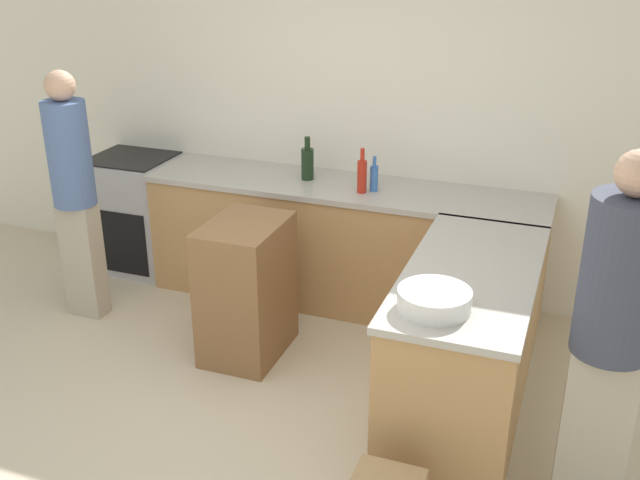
# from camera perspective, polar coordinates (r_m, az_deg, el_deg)

# --- Properties ---
(ground_plane) EXTENTS (14.00, 14.00, 0.00)m
(ground_plane) POSITION_cam_1_polar(r_m,az_deg,el_deg) (4.22, -6.73, -15.50)
(ground_plane) COLOR beige
(wall_back) EXTENTS (8.00, 0.06, 2.70)m
(wall_back) POSITION_cam_1_polar(r_m,az_deg,el_deg) (5.48, 3.07, 9.71)
(wall_back) COLOR silver
(wall_back) RESTS_ON ground_plane
(counter_back) EXTENTS (2.87, 0.67, 0.91)m
(counter_back) POSITION_cam_1_polar(r_m,az_deg,el_deg) (5.45, 1.76, -0.28)
(counter_back) COLOR tan
(counter_back) RESTS_ON ground_plane
(counter_peninsula) EXTENTS (0.69, 1.56, 0.91)m
(counter_peninsula) POSITION_cam_1_polar(r_m,az_deg,el_deg) (4.28, 11.03, -7.73)
(counter_peninsula) COLOR tan
(counter_peninsula) RESTS_ON ground_plane
(range_oven) EXTENTS (0.66, 0.61, 0.92)m
(range_oven) POSITION_cam_1_polar(r_m,az_deg,el_deg) (6.21, -13.86, 2.07)
(range_oven) COLOR #ADADB2
(range_oven) RESTS_ON ground_plane
(island_table) EXTENTS (0.46, 0.63, 0.91)m
(island_table) POSITION_cam_1_polar(r_m,az_deg,el_deg) (4.81, -5.62, -3.76)
(island_table) COLOR brown
(island_table) RESTS_ON ground_plane
(mixing_bowl) EXTENTS (0.36, 0.36, 0.10)m
(mixing_bowl) POSITION_cam_1_polar(r_m,az_deg,el_deg) (3.62, 8.70, -4.53)
(mixing_bowl) COLOR white
(mixing_bowl) RESTS_ON counter_peninsula
(hot_sauce_bottle) EXTENTS (0.07, 0.07, 0.31)m
(hot_sauce_bottle) POSITION_cam_1_polar(r_m,az_deg,el_deg) (5.11, 3.22, 4.96)
(hot_sauce_bottle) COLOR red
(hot_sauce_bottle) RESTS_ON counter_back
(water_bottle_blue) EXTENTS (0.06, 0.06, 0.25)m
(water_bottle_blue) POSITION_cam_1_polar(r_m,az_deg,el_deg) (5.15, 4.14, 4.78)
(water_bottle_blue) COLOR #386BB7
(water_bottle_blue) RESTS_ON counter_back
(wine_bottle_dark) EXTENTS (0.09, 0.09, 0.31)m
(wine_bottle_dark) POSITION_cam_1_polar(r_m,az_deg,el_deg) (5.37, -0.96, 5.92)
(wine_bottle_dark) COLOR black
(wine_bottle_dark) RESTS_ON counter_back
(person_by_range) EXTENTS (0.29, 0.29, 1.75)m
(person_by_range) POSITION_cam_1_polar(r_m,az_deg,el_deg) (5.34, -18.26, 3.91)
(person_by_range) COLOR #ADA38E
(person_by_range) RESTS_ON ground_plane
(person_at_peninsula) EXTENTS (0.35, 0.35, 1.79)m
(person_at_peninsula) POSITION_cam_1_polar(r_m,az_deg,el_deg) (3.55, 21.39, -6.29)
(person_at_peninsula) COLOR #ADA38E
(person_at_peninsula) RESTS_ON ground_plane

